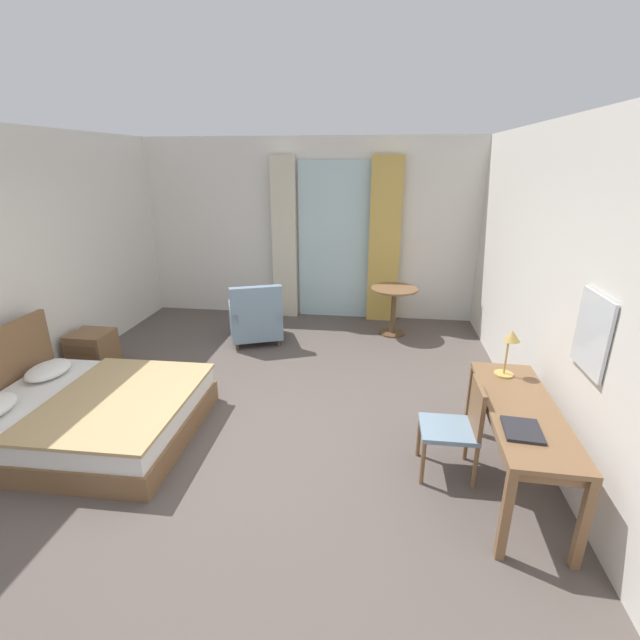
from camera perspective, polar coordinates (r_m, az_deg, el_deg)
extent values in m
cube|color=#564C47|center=(4.51, -8.87, -14.97)|extent=(6.02, 7.97, 0.10)
cube|color=silver|center=(7.43, -1.36, 11.44)|extent=(5.62, 0.12, 2.86)
cube|color=silver|center=(4.02, 30.69, 1.51)|extent=(0.12, 7.57, 2.86)
cube|color=silver|center=(7.33, 1.84, 9.96)|extent=(1.17, 0.02, 2.52)
cube|color=beige|center=(7.35, -4.60, 10.21)|extent=(0.39, 0.10, 2.59)
cube|color=tan|center=(7.18, 8.25, 9.86)|extent=(0.49, 0.10, 2.59)
cube|color=brown|center=(4.90, -26.98, -11.85)|extent=(1.93, 1.65, 0.22)
cube|color=white|center=(4.80, -27.35, -9.79)|extent=(1.87, 1.60, 0.18)
cube|color=tan|center=(4.59, -24.25, -9.15)|extent=(1.28, 1.63, 0.03)
ellipsoid|color=white|center=(5.41, -31.45, -5.49)|extent=(0.38, 0.53, 0.12)
cube|color=brown|center=(6.29, -27.06, -3.54)|extent=(0.47, 0.44, 0.50)
cube|color=brown|center=(6.08, -28.35, -3.48)|extent=(0.40, 0.01, 0.12)
cube|color=brown|center=(3.80, 24.45, -10.31)|extent=(0.57, 1.58, 0.04)
cube|color=brown|center=(3.82, 24.32, -11.06)|extent=(0.53, 1.50, 0.08)
cube|color=brown|center=(3.49, 30.66, -21.61)|extent=(0.06, 0.06, 0.69)
cube|color=brown|center=(4.66, 24.39, -9.70)|extent=(0.06, 0.06, 0.69)
cube|color=brown|center=(3.35, 22.66, -22.11)|extent=(0.06, 0.06, 0.69)
cube|color=brown|center=(4.56, 18.67, -9.60)|extent=(0.06, 0.06, 0.69)
cube|color=gray|center=(3.92, 16.06, -13.28)|extent=(0.45, 0.42, 0.04)
cube|color=brown|center=(3.85, 19.46, -10.49)|extent=(0.04, 0.39, 0.40)
cylinder|color=brown|center=(4.17, 12.54, -14.35)|extent=(0.04, 0.04, 0.39)
cylinder|color=brown|center=(3.86, 13.01, -17.45)|extent=(0.04, 0.04, 0.39)
cylinder|color=brown|center=(4.23, 18.24, -14.38)|extent=(0.04, 0.04, 0.39)
cylinder|color=brown|center=(3.93, 19.23, -17.40)|extent=(0.04, 0.04, 0.39)
cylinder|color=tan|center=(4.24, 22.44, -6.40)|extent=(0.16, 0.16, 0.02)
cylinder|color=tan|center=(4.18, 22.74, -4.32)|extent=(0.02, 0.02, 0.32)
cone|color=tan|center=(4.12, 23.37, -1.85)|extent=(0.14, 0.14, 0.11)
cube|color=#232328|center=(3.47, 24.47, -12.69)|extent=(0.27, 0.32, 0.02)
cube|color=gray|center=(6.58, -8.28, -0.59)|extent=(0.93, 0.95, 0.28)
cube|color=gray|center=(6.16, -8.15, 1.90)|extent=(0.70, 0.37, 0.52)
cube|color=gray|center=(6.54, -5.73, 1.42)|extent=(0.37, 0.73, 0.16)
cube|color=gray|center=(6.49, -11.04, 1.00)|extent=(0.37, 0.73, 0.16)
cylinder|color=#4C3D2D|center=(6.97, -6.08, -0.98)|extent=(0.04, 0.04, 0.10)
cylinder|color=#4C3D2D|center=(6.92, -10.90, -1.38)|extent=(0.04, 0.04, 0.10)
cylinder|color=#4C3D2D|center=(6.39, -5.28, -2.90)|extent=(0.04, 0.04, 0.10)
cylinder|color=#4C3D2D|center=(6.34, -10.54, -3.35)|extent=(0.04, 0.04, 0.10)
cylinder|color=brown|center=(6.69, 9.51, 3.95)|extent=(0.69, 0.69, 0.03)
cylinder|color=brown|center=(6.80, 9.34, 1.00)|extent=(0.07, 0.07, 0.70)
cylinder|color=brown|center=(6.91, 9.19, -1.64)|extent=(0.38, 0.38, 0.02)
cube|color=silver|center=(3.68, 31.49, -1.48)|extent=(0.02, 0.48, 0.57)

